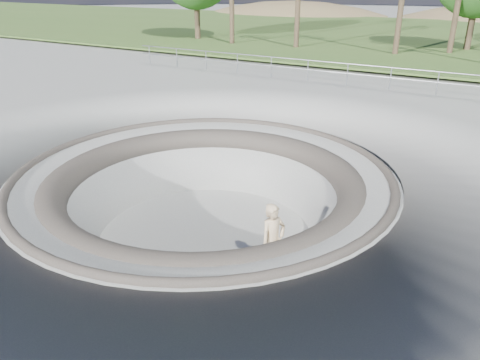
{
  "coord_description": "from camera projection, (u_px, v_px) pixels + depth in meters",
  "views": [
    {
      "loc": [
        6.75,
        -9.64,
        4.89
      ],
      "look_at": [
        0.99,
        0.26,
        -0.1
      ],
      "focal_mm": 35.0,
      "sensor_mm": 36.0,
      "label": 1
    }
  ],
  "objects": [
    {
      "name": "safety_railing",
      "position": [
        347.0,
        74.0,
        21.94
      ],
      "size": [
        25.0,
        0.06,
        1.03
      ],
      "color": "gray",
      "rests_on": "ground"
    },
    {
      "name": "skate_bowl",
      "position": [
        206.0,
        231.0,
        13.44
      ],
      "size": [
        14.0,
        14.0,
        4.1
      ],
      "color": "#A1A19C",
      "rests_on": "ground"
    },
    {
      "name": "skater",
      "position": [
        273.0,
        241.0,
        11.11
      ],
      "size": [
        0.69,
        0.81,
        1.89
      ],
      "primitive_type": "imported",
      "rotation": [
        0.0,
        0.0,
        1.15
      ],
      "color": "#DABA8D",
      "rests_on": "skateboard"
    },
    {
      "name": "skateboard",
      "position": [
        272.0,
        274.0,
        11.49
      ],
      "size": [
        0.89,
        0.48,
        0.09
      ],
      "color": "#905A39",
      "rests_on": "ground"
    },
    {
      "name": "ground",
      "position": [
        204.0,
        173.0,
        12.71
      ],
      "size": [
        180.0,
        180.0,
        0.0
      ],
      "primitive_type": "plane",
      "color": "#A1A19C",
      "rests_on": "ground"
    },
    {
      "name": "grass_strip",
      "position": [
        430.0,
        37.0,
        39.56
      ],
      "size": [
        180.0,
        36.0,
        0.12
      ],
      "color": "#3D5C25",
      "rests_on": "ground"
    }
  ]
}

